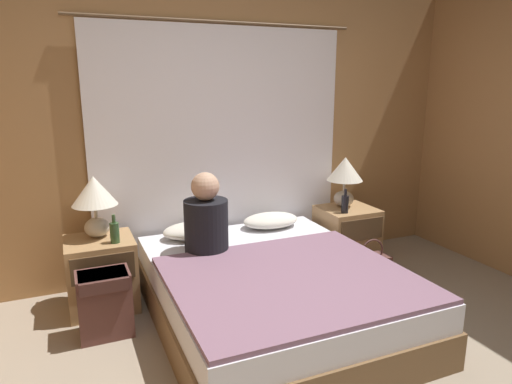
{
  "coord_description": "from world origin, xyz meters",
  "views": [
    {
      "loc": [
        -1.25,
        -1.64,
        1.64
      ],
      "look_at": [
        0.0,
        1.28,
        0.87
      ],
      "focal_mm": 32.0,
      "sensor_mm": 36.0,
      "label": 1
    }
  ],
  "objects_px": {
    "nightstand_left": "(102,273)",
    "lamp_right": "(345,174)",
    "lamp_left": "(95,197)",
    "beer_bottle_on_left_stand": "(115,232)",
    "bed": "(272,293)",
    "backpack_on_floor": "(105,300)",
    "handbag_on_floor": "(371,267)",
    "beer_bottle_on_right_stand": "(345,204)",
    "person_left_in_bed": "(206,220)",
    "nightstand_right": "(347,236)",
    "pillow_left": "(193,230)",
    "pillow_right": "(271,220)"
  },
  "relations": [
    {
      "from": "pillow_right",
      "to": "beer_bottle_on_right_stand",
      "type": "xyz_separation_m",
      "value": [
        0.62,
        -0.2,
        0.13
      ]
    },
    {
      "from": "lamp_left",
      "to": "backpack_on_floor",
      "type": "height_order",
      "value": "lamp_left"
    },
    {
      "from": "pillow_right",
      "to": "pillow_left",
      "type": "bearing_deg",
      "value": 180.0
    },
    {
      "from": "bed",
      "to": "pillow_left",
      "type": "distance_m",
      "value": 0.88
    },
    {
      "from": "lamp_left",
      "to": "pillow_left",
      "type": "height_order",
      "value": "lamp_left"
    },
    {
      "from": "lamp_right",
      "to": "pillow_right",
      "type": "distance_m",
      "value": 0.81
    },
    {
      "from": "lamp_left",
      "to": "beer_bottle_on_left_stand",
      "type": "height_order",
      "value": "lamp_left"
    },
    {
      "from": "pillow_left",
      "to": "handbag_on_floor",
      "type": "bearing_deg",
      "value": -18.62
    },
    {
      "from": "nightstand_right",
      "to": "pillow_left",
      "type": "xyz_separation_m",
      "value": [
        -1.41,
        0.09,
        0.21
      ]
    },
    {
      "from": "pillow_right",
      "to": "handbag_on_floor",
      "type": "relative_size",
      "value": 1.36
    },
    {
      "from": "bed",
      "to": "lamp_right",
      "type": "relative_size",
      "value": 4.24
    },
    {
      "from": "person_left_in_bed",
      "to": "nightstand_right",
      "type": "bearing_deg",
      "value": 10.56
    },
    {
      "from": "bed",
      "to": "backpack_on_floor",
      "type": "bearing_deg",
      "value": 166.28
    },
    {
      "from": "bed",
      "to": "pillow_left",
      "type": "relative_size",
      "value": 3.94
    },
    {
      "from": "lamp_right",
      "to": "beer_bottle_on_right_stand",
      "type": "xyz_separation_m",
      "value": [
        -0.11,
        -0.18,
        -0.22
      ]
    },
    {
      "from": "bed",
      "to": "beer_bottle_on_right_stand",
      "type": "bearing_deg",
      "value": 30.7
    },
    {
      "from": "backpack_on_floor",
      "to": "handbag_on_floor",
      "type": "height_order",
      "value": "backpack_on_floor"
    },
    {
      "from": "pillow_right",
      "to": "beer_bottle_on_right_stand",
      "type": "distance_m",
      "value": 0.66
    },
    {
      "from": "pillow_right",
      "to": "handbag_on_floor",
      "type": "distance_m",
      "value": 0.93
    },
    {
      "from": "nightstand_left",
      "to": "lamp_right",
      "type": "bearing_deg",
      "value": 1.96
    },
    {
      "from": "nightstand_right",
      "to": "person_left_in_bed",
      "type": "relative_size",
      "value": 0.89
    },
    {
      "from": "bed",
      "to": "person_left_in_bed",
      "type": "bearing_deg",
      "value": 129.17
    },
    {
      "from": "lamp_left",
      "to": "pillow_left",
      "type": "relative_size",
      "value": 0.93
    },
    {
      "from": "bed",
      "to": "nightstand_left",
      "type": "distance_m",
      "value": 1.27
    },
    {
      "from": "nightstand_right",
      "to": "lamp_right",
      "type": "distance_m",
      "value": 0.57
    },
    {
      "from": "lamp_right",
      "to": "pillow_right",
      "type": "bearing_deg",
      "value": 178.89
    },
    {
      "from": "pillow_left",
      "to": "beer_bottle_on_right_stand",
      "type": "relative_size",
      "value": 2.31
    },
    {
      "from": "pillow_left",
      "to": "backpack_on_floor",
      "type": "height_order",
      "value": "pillow_left"
    },
    {
      "from": "backpack_on_floor",
      "to": "beer_bottle_on_left_stand",
      "type": "bearing_deg",
      "value": 68.02
    },
    {
      "from": "handbag_on_floor",
      "to": "beer_bottle_on_right_stand",
      "type": "bearing_deg",
      "value": 110.25
    },
    {
      "from": "lamp_right",
      "to": "pillow_left",
      "type": "bearing_deg",
      "value": 179.43
    },
    {
      "from": "lamp_right",
      "to": "handbag_on_floor",
      "type": "height_order",
      "value": "lamp_right"
    },
    {
      "from": "pillow_right",
      "to": "beer_bottle_on_right_stand",
      "type": "relative_size",
      "value": 2.31
    },
    {
      "from": "nightstand_right",
      "to": "handbag_on_floor",
      "type": "xyz_separation_m",
      "value": [
        -0.01,
        -0.39,
        -0.15
      ]
    },
    {
      "from": "beer_bottle_on_right_stand",
      "to": "pillow_right",
      "type": "bearing_deg",
      "value": 162.33
    },
    {
      "from": "pillow_right",
      "to": "backpack_on_floor",
      "type": "relative_size",
      "value": 1.12
    },
    {
      "from": "nightstand_left",
      "to": "nightstand_right",
      "type": "distance_m",
      "value": 2.14
    },
    {
      "from": "lamp_left",
      "to": "backpack_on_floor",
      "type": "bearing_deg",
      "value": -92.25
    },
    {
      "from": "nightstand_left",
      "to": "handbag_on_floor",
      "type": "bearing_deg",
      "value": -10.27
    },
    {
      "from": "person_left_in_bed",
      "to": "beer_bottle_on_right_stand",
      "type": "relative_size",
      "value": 2.81
    },
    {
      "from": "beer_bottle_on_left_stand",
      "to": "handbag_on_floor",
      "type": "xyz_separation_m",
      "value": [
        2.03,
        -0.28,
        -0.49
      ]
    },
    {
      "from": "handbag_on_floor",
      "to": "beer_bottle_on_left_stand",
      "type": "bearing_deg",
      "value": 172.24
    },
    {
      "from": "nightstand_right",
      "to": "beer_bottle_on_right_stand",
      "type": "xyz_separation_m",
      "value": [
        -0.11,
        -0.11,
        0.34
      ]
    },
    {
      "from": "person_left_in_bed",
      "to": "pillow_left",
      "type": "bearing_deg",
      "value": 90.45
    },
    {
      "from": "pillow_right",
      "to": "beer_bottle_on_right_stand",
      "type": "bearing_deg",
      "value": -17.67
    },
    {
      "from": "backpack_on_floor",
      "to": "handbag_on_floor",
      "type": "distance_m",
      "value": 2.15
    },
    {
      "from": "beer_bottle_on_left_stand",
      "to": "lamp_left",
      "type": "bearing_deg",
      "value": 119.55
    },
    {
      "from": "person_left_in_bed",
      "to": "handbag_on_floor",
      "type": "height_order",
      "value": "person_left_in_bed"
    },
    {
      "from": "lamp_right",
      "to": "pillow_left",
      "type": "distance_m",
      "value": 1.45
    },
    {
      "from": "lamp_left",
      "to": "beer_bottle_on_right_stand",
      "type": "relative_size",
      "value": 2.14
    }
  ]
}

